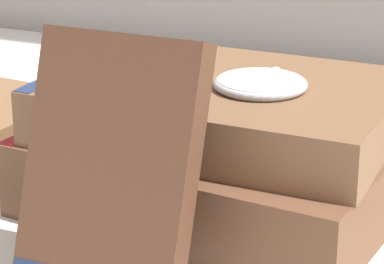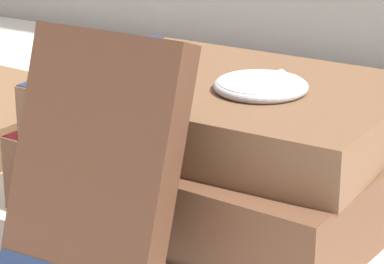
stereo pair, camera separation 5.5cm
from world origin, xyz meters
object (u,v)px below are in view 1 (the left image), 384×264
at_px(book_flat_bottom, 211,169).
at_px(pocket_watch, 261,84).
at_px(book_flat_top, 216,106).
at_px(reading_glasses, 183,123).
at_px(book_leaning_front, 110,175).

xyz_separation_m(book_flat_bottom, pocket_watch, (0.03, -0.00, 0.06)).
distance_m(book_flat_bottom, book_flat_top, 0.04).
bearing_deg(book_flat_bottom, pocket_watch, 1.33).
distance_m(book_flat_top, reading_glasses, 0.16).
bearing_deg(book_flat_bottom, reading_glasses, 126.76).
bearing_deg(book_flat_bottom, book_leaning_front, -88.50).
distance_m(book_leaning_front, pocket_watch, 0.12).
bearing_deg(book_leaning_front, book_flat_top, 85.69).
relative_size(book_leaning_front, reading_glasses, 1.21).
relative_size(book_flat_top, reading_glasses, 1.91).
xyz_separation_m(book_leaning_front, pocket_watch, (0.04, 0.11, 0.02)).
height_order(pocket_watch, reading_glasses, pocket_watch).
distance_m(book_leaning_front, reading_glasses, 0.26).
distance_m(pocket_watch, reading_glasses, 0.19).
bearing_deg(pocket_watch, book_flat_bottom, 176.02).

